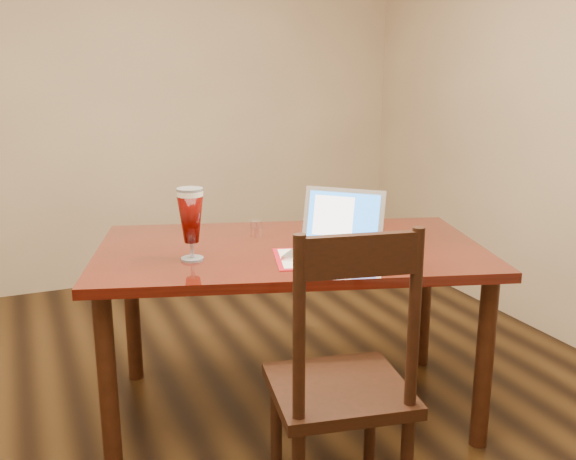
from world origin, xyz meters
name	(u,v)px	position (x,y,z in m)	size (l,w,h in m)	color
room_shell	(198,8)	(0.00, 0.00, 1.76)	(4.51, 5.01, 2.71)	tan
dining_table	(289,265)	(0.47, 0.32, 0.71)	(1.90, 1.40, 1.10)	#4F120A
dining_chair	(342,385)	(0.34, -0.43, 0.51)	(0.54, 0.52, 1.10)	black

